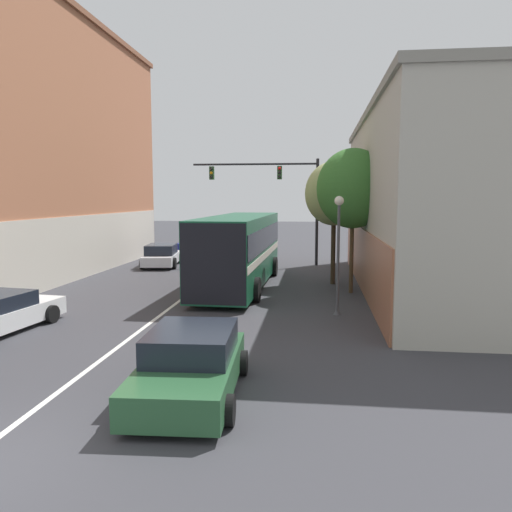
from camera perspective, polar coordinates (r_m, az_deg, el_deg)
lane_center_line at (r=21.58m, az=-7.73°, el=-4.34°), size 0.14×39.96×0.01m
building_left_brick at (r=29.32m, az=-26.54°, el=11.46°), size 8.37×22.52×13.57m
building_right_storefront at (r=23.51m, az=19.62°, el=6.05°), size 6.38×19.13×7.79m
bus at (r=22.99m, az=-1.90°, el=1.03°), size 2.97×10.95×3.27m
hatchback_foreground at (r=10.71m, az=-7.50°, el=-12.23°), size 2.31×4.29×1.36m
parked_car_left_near at (r=30.54m, az=-10.71°, el=0.04°), size 2.47×4.44×1.32m
parked_car_left_far at (r=38.37m, az=-6.89°, el=1.44°), size 2.39×4.38×1.34m
traffic_signal_gantry at (r=30.54m, az=2.75°, el=7.69°), size 7.69×0.36×6.43m
street_lamp at (r=17.56m, az=9.39°, el=1.28°), size 0.33×0.33×4.16m
street_tree_near at (r=21.70m, az=11.02°, el=7.56°), size 3.08×2.77×6.18m
street_tree_far at (r=23.85m, az=8.92°, el=7.04°), size 2.74×2.46×5.81m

